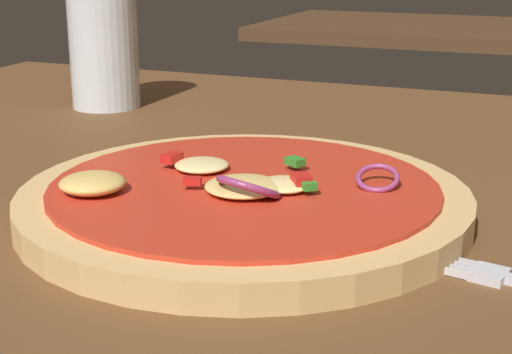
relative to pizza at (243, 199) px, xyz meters
name	(u,v)px	position (x,y,z in m)	size (l,w,h in m)	color
dining_table	(300,251)	(0.05, -0.01, -0.02)	(1.20, 1.00, 0.03)	brown
pizza	(243,199)	(0.00, 0.00, 0.00)	(0.29, 0.29, 0.04)	tan
beer_glass	(104,49)	(-0.27, 0.26, 0.05)	(0.07, 0.07, 0.13)	silver
background_table	(432,30)	(-0.10, 1.24, -0.02)	(0.70, 0.45, 0.03)	#4C301C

